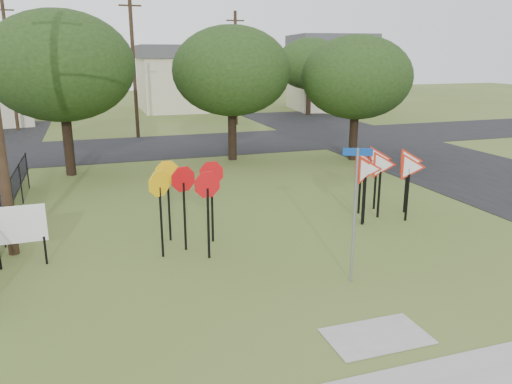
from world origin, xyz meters
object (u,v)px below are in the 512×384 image
yield_sign_cluster (381,167)px  info_board (19,227)px  street_name_sign (355,208)px  stop_sign_cluster (186,187)px

yield_sign_cluster → info_board: yield_sign_cluster is taller
street_name_sign → stop_sign_cluster: street_name_sign is taller
street_name_sign → yield_sign_cluster: street_name_sign is taller
street_name_sign → stop_sign_cluster: bearing=135.3°
stop_sign_cluster → street_name_sign: bearing=-44.7°
stop_sign_cluster → info_board: 4.38m
stop_sign_cluster → yield_sign_cluster: bearing=6.9°
yield_sign_cluster → info_board: (-11.01, -0.67, -0.63)m
street_name_sign → info_board: bearing=155.6°
stop_sign_cluster → info_board: size_ratio=1.47×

